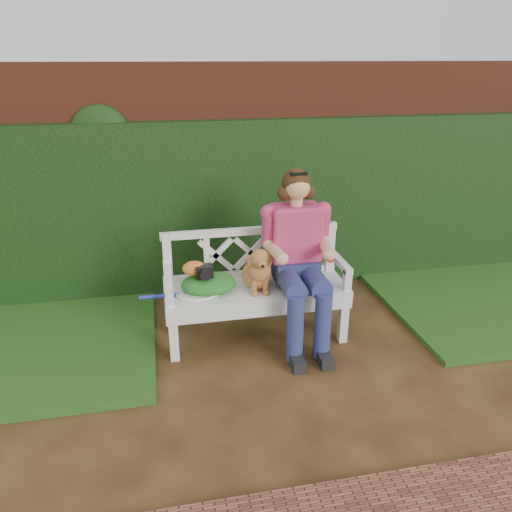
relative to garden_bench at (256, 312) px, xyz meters
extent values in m
plane|color=black|center=(0.25, -0.65, -0.24)|extent=(60.00, 60.00, 0.00)
cube|color=brown|center=(0.25, 1.25, 0.86)|extent=(10.00, 0.30, 2.20)
cube|color=#25521B|center=(0.25, 1.03, 0.61)|extent=(10.00, 0.18, 1.70)
cube|color=#163713|center=(2.65, 0.25, -0.21)|extent=(2.60, 2.00, 0.05)
cube|color=black|center=(-0.43, -0.05, 0.44)|extent=(0.14, 0.11, 0.09)
ellipsoid|color=orange|center=(-0.50, 0.00, 0.45)|extent=(0.20, 0.15, 0.12)
camera|label=1|loc=(-0.74, -3.65, 2.01)|focal=35.00mm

